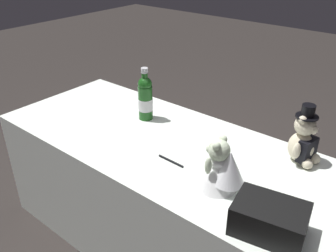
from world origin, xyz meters
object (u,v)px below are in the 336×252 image
at_px(teddy_bear_groom, 304,141).
at_px(gift_case_black, 269,219).
at_px(signing_pen, 170,161).
at_px(champagne_bottle, 145,98).
at_px(teddy_bear_bride, 221,168).

relative_size(teddy_bear_groom, gift_case_black, 1.03).
bearing_deg(teddy_bear_groom, signing_pen, -140.45).
distance_m(champagne_bottle, signing_pen, 0.50).
distance_m(teddy_bear_bride, gift_case_black, 0.30).
xyz_separation_m(teddy_bear_bride, gift_case_black, (0.28, -0.12, -0.04)).
height_order(signing_pen, gift_case_black, gift_case_black).
height_order(teddy_bear_groom, gift_case_black, teddy_bear_groom).
bearing_deg(signing_pen, teddy_bear_groom, 39.55).
bearing_deg(champagne_bottle, gift_case_black, -22.47).
relative_size(teddy_bear_groom, teddy_bear_bride, 1.24).
bearing_deg(teddy_bear_bride, signing_pen, 176.62).
distance_m(teddy_bear_groom, signing_pen, 0.64).
xyz_separation_m(teddy_bear_groom, signing_pen, (-0.49, -0.40, -0.11)).
height_order(champagne_bottle, gift_case_black, champagne_bottle).
xyz_separation_m(teddy_bear_bride, champagne_bottle, (-0.69, 0.28, 0.03)).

